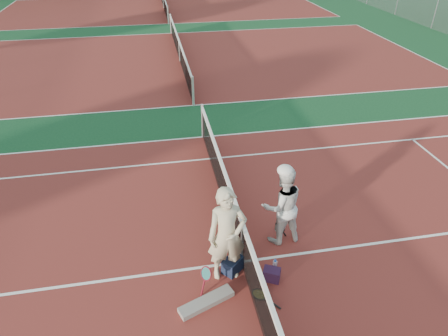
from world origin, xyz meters
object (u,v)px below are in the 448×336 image
(net_main, at_px, (242,243))
(racket_black_held, at_px, (280,232))
(player_b, at_px, (282,206))
(sports_bag_navy, at_px, (233,265))
(racket_red, at_px, (206,280))
(racket_spare, at_px, (259,295))
(water_bottle, at_px, (275,267))
(player_a, at_px, (227,235))
(sports_bag_purple, at_px, (272,275))

(net_main, relative_size, racket_black_held, 20.94)
(player_b, height_order, sports_bag_navy, player_b)
(racket_black_held, bearing_deg, racket_red, -5.31)
(racket_black_held, distance_m, racket_spare, 1.55)
(racket_spare, relative_size, water_bottle, 2.00)
(net_main, xyz_separation_m, water_bottle, (0.57, -0.39, -0.36))
(sports_bag_navy, bearing_deg, racket_red, -145.46)
(player_a, relative_size, sports_bag_navy, 4.98)
(net_main, distance_m, sports_bag_navy, 0.46)
(net_main, relative_size, player_b, 6.13)
(net_main, height_order, player_a, player_a)
(net_main, distance_m, player_b, 1.15)
(player_b, height_order, sports_bag_purple, player_b)
(sports_bag_purple, bearing_deg, racket_black_held, 65.19)
(net_main, distance_m, racket_spare, 1.02)
(net_main, bearing_deg, player_a, -144.36)
(racket_red, distance_m, water_bottle, 1.39)
(player_b, bearing_deg, sports_bag_navy, 25.10)
(net_main, bearing_deg, racket_red, -143.63)
(net_main, xyz_separation_m, racket_red, (-0.80, -0.59, -0.22))
(net_main, height_order, sports_bag_navy, net_main)
(player_b, xyz_separation_m, sports_bag_purple, (-0.48, -1.07, -0.77))
(racket_black_held, height_order, racket_spare, racket_black_held)
(player_b, xyz_separation_m, water_bottle, (-0.38, -0.92, -0.75))
(sports_bag_navy, bearing_deg, sports_bag_purple, -27.35)
(player_b, height_order, racket_red, player_b)
(racket_red, height_order, sports_bag_purple, racket_red)
(player_a, xyz_separation_m, racket_red, (-0.45, -0.34, -0.70))
(player_b, bearing_deg, water_bottle, 61.12)
(racket_black_held, bearing_deg, sports_bag_purple, 29.03)
(player_b, xyz_separation_m, racket_spare, (-0.81, -1.42, -0.86))
(player_b, bearing_deg, player_a, 24.48)
(net_main, xyz_separation_m, racket_spare, (0.13, -0.89, -0.48))
(player_b, distance_m, sports_bag_navy, 1.56)
(racket_black_held, distance_m, sports_bag_navy, 1.30)
(racket_red, relative_size, water_bottle, 1.91)
(player_b, relative_size, racket_spare, 2.98)
(racket_black_held, height_order, sports_bag_navy, racket_black_held)
(water_bottle, bearing_deg, racket_spare, -131.31)
(racket_black_held, bearing_deg, racket_spare, 23.19)
(racket_red, relative_size, sports_bag_navy, 1.44)
(player_a, height_order, sports_bag_navy, player_a)
(racket_red, relative_size, racket_black_held, 1.10)
(racket_red, xyz_separation_m, sports_bag_navy, (0.58, 0.40, -0.13))
(racket_red, bearing_deg, sports_bag_purple, -40.94)
(racket_black_held, bearing_deg, player_b, -144.55)
(racket_black_held, distance_m, water_bottle, 0.90)
(player_a, relative_size, racket_spare, 3.30)
(racket_red, height_order, racket_spare, racket_red)
(racket_red, distance_m, sports_bag_navy, 0.71)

